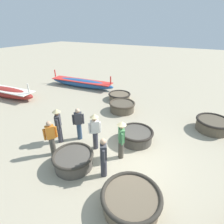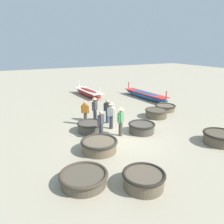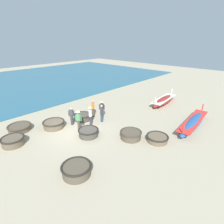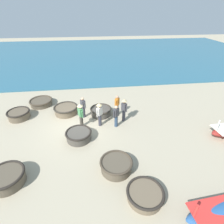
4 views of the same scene
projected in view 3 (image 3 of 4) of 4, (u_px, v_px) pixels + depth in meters
name	position (u px, v px, depth m)	size (l,w,h in m)	color
ground_plane	(77.00, 130.00, 14.07)	(80.00, 80.00, 0.00)	tan
sea	(24.00, 82.00, 29.45)	(28.00, 52.00, 0.10)	#2D667F
coracle_beside_post	(54.00, 124.00, 14.41)	(1.78, 1.78, 0.58)	brown
coracle_front_right	(13.00, 141.00, 12.02)	(1.56, 1.56, 0.58)	brown
coracle_tilted	(76.00, 169.00, 9.35)	(1.65, 1.65, 0.62)	brown
coracle_upturned	(88.00, 132.00, 13.14)	(1.56, 1.56, 0.57)	#4C473F
coracle_far_left	(83.00, 117.00, 15.79)	(1.55, 1.55, 0.57)	#4C473F
coracle_far_right	(131.00, 135.00, 12.81)	(1.61, 1.61, 0.58)	brown
coracle_weathered	(157.00, 138.00, 12.46)	(1.58, 1.58, 0.46)	brown
coracle_nearest	(19.00, 127.00, 13.97)	(1.80, 1.80, 0.47)	brown
long_boat_ochre_hull	(193.00, 123.00, 14.56)	(1.42, 6.02, 1.21)	#285693
long_boat_red_hull	(164.00, 101.00, 19.70)	(1.49, 5.08, 1.30)	maroon
fisherman_crouching	(102.00, 113.00, 15.22)	(0.39, 0.43, 1.57)	#2D425B
fisherman_standing_left	(93.00, 108.00, 16.29)	(0.45, 0.38, 1.57)	#4C473D
fisherman_standing_right	(72.00, 116.00, 14.66)	(0.46, 0.37, 1.57)	#383842
fisherman_with_hat	(78.00, 119.00, 13.81)	(0.46, 0.37, 1.67)	#4C473D
fisherman_hauling	(102.00, 108.00, 15.98)	(0.45, 0.38, 1.67)	#383842
fisherman_by_coracle	(90.00, 114.00, 14.62)	(0.39, 0.42, 1.67)	#383842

